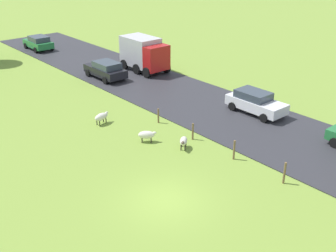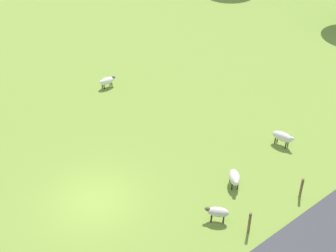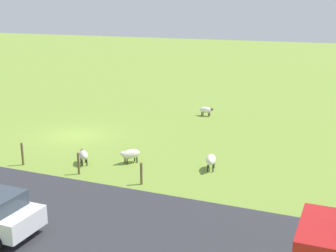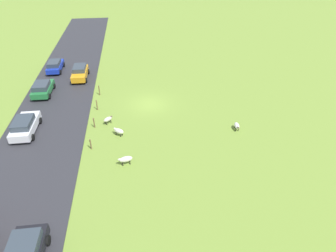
# 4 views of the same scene
# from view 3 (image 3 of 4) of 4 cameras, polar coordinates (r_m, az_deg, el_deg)

# --- Properties ---
(ground_plane) EXTENTS (160.00, 160.00, 0.00)m
(ground_plane) POSITION_cam_3_polar(r_m,az_deg,el_deg) (30.44, -11.35, -1.14)
(ground_plane) COLOR olive
(sheep_0) EXTENTS (0.53, 1.14, 0.69)m
(sheep_0) POSITION_cam_3_polar(r_m,az_deg,el_deg) (34.93, 4.75, 1.99)
(sheep_0) COLOR white
(sheep_0) RESTS_ON ground_plane
(sheep_1) EXTENTS (1.02, 0.96, 0.75)m
(sheep_1) POSITION_cam_3_polar(r_m,az_deg,el_deg) (24.84, -10.45, -3.56)
(sheep_1) COLOR beige
(sheep_1) RESTS_ON ground_plane
(sheep_2) EXTENTS (1.28, 0.73, 0.79)m
(sheep_2) POSITION_cam_3_polar(r_m,az_deg,el_deg) (23.72, 5.35, -4.21)
(sheep_2) COLOR silver
(sheep_2) RESTS_ON ground_plane
(sheep_3) EXTENTS (1.14, 1.04, 0.75)m
(sheep_3) POSITION_cam_3_polar(r_m,az_deg,el_deg) (24.70, -4.67, -3.50)
(sheep_3) COLOR silver
(sheep_3) RESTS_ON ground_plane
(fence_post_1) EXTENTS (0.12, 0.12, 1.22)m
(fence_post_1) POSITION_cam_3_polar(r_m,az_deg,el_deg) (25.49, -17.62, -3.33)
(fence_post_1) COLOR brown
(fence_post_1) RESTS_ON ground_plane
(fence_post_2) EXTENTS (0.12, 0.12, 1.12)m
(fence_post_2) POSITION_cam_3_polar(r_m,az_deg,el_deg) (23.47, -11.04, -4.59)
(fence_post_2) COLOR brown
(fence_post_2) RESTS_ON ground_plane
(fence_post_3) EXTENTS (0.12, 0.12, 1.07)m
(fence_post_3) POSITION_cam_3_polar(r_m,az_deg,el_deg) (21.82, -3.33, -5.92)
(fence_post_3) COLOR brown
(fence_post_3) RESTS_ON ground_plane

